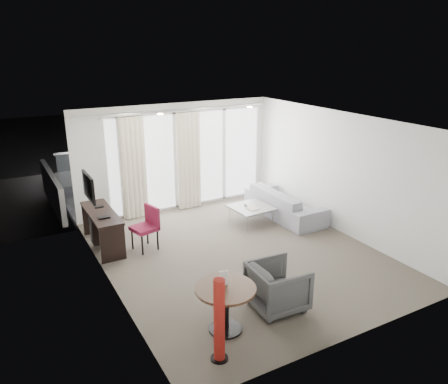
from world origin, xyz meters
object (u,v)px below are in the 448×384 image
desk (103,229)px  coffee_table (251,215)px  red_lamp (219,321)px  rattan_chair_b (212,172)px  desk_chair (144,229)px  tub_armchair (278,287)px  sofa (285,203)px  round_table (225,309)px  rattan_chair_a (203,177)px

desk → coffee_table: desk is taller
red_lamp → rattan_chair_b: size_ratio=1.51×
desk_chair → red_lamp: 3.57m
desk_chair → red_lamp: bearing=-108.1°
tub_armchair → sofa: 3.91m
round_table → red_lamp: (-0.37, -0.50, 0.24)m
desk → sofa: size_ratio=0.70×
tub_armchair → coffee_table: 3.45m
round_table → tub_armchair: size_ratio=1.07×
round_table → red_lamp: size_ratio=0.74×
red_lamp → rattan_chair_a: (2.84, 6.24, -0.17)m
desk_chair → tub_armchair: (1.11, -2.96, -0.07)m
rattan_chair_a → rattan_chair_b: (0.53, 0.44, -0.03)m
desk → rattan_chair_b: 4.62m
tub_armchair → sofa: (2.40, 3.08, -0.04)m
tub_armchair → coffee_table: tub_armchair is taller
red_lamp → desk: bearing=96.4°
desk → tub_armchair: size_ratio=1.95×
tub_armchair → rattan_chair_a: 5.84m
sofa → rattan_chair_b: size_ratio=2.88×
desk_chair → round_table: 3.07m
desk_chair → red_lamp: (-0.23, -3.56, 0.15)m
coffee_table → rattan_chair_a: rattan_chair_a is taller
desk_chair → rattan_chair_a: (2.61, 2.68, -0.02)m
desk_chair → rattan_chair_a: 3.74m
tub_armchair → sofa: tub_armchair is taller
round_table → coffee_table: size_ratio=1.01×
rattan_chair_a → sofa: bearing=-56.0°
coffee_table → rattan_chair_b: rattan_chair_b is taller
rattan_chair_b → red_lamp: bearing=-120.1°
desk → tub_armchair: desk is taller
rattan_chair_a → rattan_chair_b: size_ratio=1.08×
desk_chair → tub_armchair: 3.16m
rattan_chair_a → rattan_chair_b: 0.69m
desk_chair → rattan_chair_a: bearing=31.3°
round_table → rattan_chair_a: 6.25m
rattan_chair_b → tub_armchair: bearing=-111.7°
sofa → red_lamp: bearing=134.5°
round_table → desk: bearing=103.0°
round_table → tub_armchair: 0.98m
coffee_table → rattan_chair_a: (0.02, 2.53, 0.23)m
red_lamp → sofa: 5.26m
sofa → rattan_chair_a: 2.72m
tub_armchair → rattan_chair_a: (1.50, 5.64, 0.05)m
tub_armchair → coffee_table: bearing=-22.2°
desk → desk_chair: size_ratio=1.80×
desk → round_table: 3.70m
desk → round_table: bearing=-77.0°
desk → tub_armchair: bearing=-62.7°
red_lamp → coffee_table: size_ratio=1.37×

